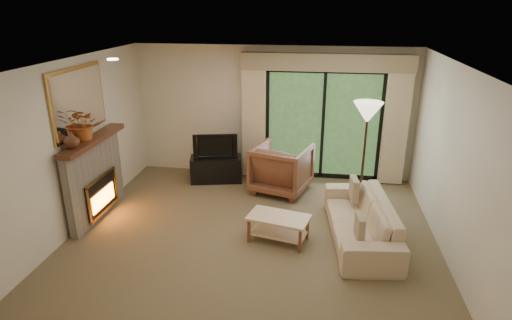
# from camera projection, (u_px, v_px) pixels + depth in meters

# --- Properties ---
(floor) EXTENTS (5.50, 5.50, 0.00)m
(floor) POSITION_uv_depth(u_px,v_px,m) (253.00, 233.00, 6.61)
(floor) COLOR brown
(floor) RESTS_ON ground
(ceiling) EXTENTS (5.50, 5.50, 0.00)m
(ceiling) POSITION_uv_depth(u_px,v_px,m) (253.00, 63.00, 5.71)
(ceiling) COLOR white
(ceiling) RESTS_ON ground
(wall_back) EXTENTS (5.00, 0.00, 5.00)m
(wall_back) POSITION_uv_depth(u_px,v_px,m) (273.00, 113.00, 8.48)
(wall_back) COLOR beige
(wall_back) RESTS_ON ground
(wall_front) EXTENTS (5.00, 0.00, 5.00)m
(wall_front) POSITION_uv_depth(u_px,v_px,m) (209.00, 246.00, 3.84)
(wall_front) COLOR beige
(wall_front) RESTS_ON ground
(wall_left) EXTENTS (0.00, 5.00, 5.00)m
(wall_left) POSITION_uv_depth(u_px,v_px,m) (76.00, 145.00, 6.55)
(wall_left) COLOR beige
(wall_left) RESTS_ON ground
(wall_right) EXTENTS (0.00, 5.00, 5.00)m
(wall_right) POSITION_uv_depth(u_px,v_px,m) (454.00, 164.00, 5.78)
(wall_right) COLOR beige
(wall_right) RESTS_ON ground
(fireplace) EXTENTS (0.24, 1.70, 1.37)m
(fireplace) POSITION_uv_depth(u_px,v_px,m) (95.00, 178.00, 6.93)
(fireplace) COLOR slate
(fireplace) RESTS_ON floor
(mirror) EXTENTS (0.07, 1.45, 1.02)m
(mirror) POSITION_uv_depth(u_px,v_px,m) (79.00, 101.00, 6.50)
(mirror) COLOR #B48640
(mirror) RESTS_ON wall_left
(sliding_door) EXTENTS (2.26, 0.10, 2.16)m
(sliding_door) POSITION_uv_depth(u_px,v_px,m) (323.00, 125.00, 8.36)
(sliding_door) COLOR black
(sliding_door) RESTS_ON floor
(curtain_left) EXTENTS (0.45, 0.18, 2.35)m
(curtain_left) POSITION_uv_depth(u_px,v_px,m) (254.00, 119.00, 8.42)
(curtain_left) COLOR beige
(curtain_left) RESTS_ON floor
(curtain_right) EXTENTS (0.45, 0.18, 2.35)m
(curtain_right) POSITION_uv_depth(u_px,v_px,m) (396.00, 124.00, 8.04)
(curtain_right) COLOR beige
(curtain_right) RESTS_ON floor
(cornice) EXTENTS (3.20, 0.24, 0.32)m
(cornice) POSITION_uv_depth(u_px,v_px,m) (326.00, 62.00, 7.86)
(cornice) COLOR #9A8562
(cornice) RESTS_ON wall_back
(media_console) EXTENTS (1.07, 0.65, 0.50)m
(media_console) POSITION_uv_depth(u_px,v_px,m) (216.00, 169.00, 8.48)
(media_console) COLOR black
(media_console) RESTS_ON floor
(tv) EXTENTS (0.86, 0.29, 0.49)m
(tv) POSITION_uv_depth(u_px,v_px,m) (215.00, 145.00, 8.31)
(tv) COLOR black
(tv) RESTS_ON media_console
(armchair) EXTENTS (1.22, 1.24, 0.91)m
(armchair) POSITION_uv_depth(u_px,v_px,m) (282.00, 168.00, 7.95)
(armchair) COLOR brown
(armchair) RESTS_ON floor
(sofa) EXTENTS (1.07, 2.22, 0.63)m
(sofa) POSITION_uv_depth(u_px,v_px,m) (360.00, 219.00, 6.38)
(sofa) COLOR tan
(sofa) RESTS_ON floor
(pillow_near) EXTENTS (0.12, 0.34, 0.34)m
(pillow_near) POSITION_uv_depth(u_px,v_px,m) (360.00, 227.00, 5.75)
(pillow_near) COLOR brown
(pillow_near) RESTS_ON sofa
(pillow_far) EXTENTS (0.14, 0.38, 0.37)m
(pillow_far) POSITION_uv_depth(u_px,v_px,m) (354.00, 189.00, 6.89)
(pillow_far) COLOR brown
(pillow_far) RESTS_ON sofa
(coffee_table) EXTENTS (0.98, 0.68, 0.40)m
(coffee_table) POSITION_uv_depth(u_px,v_px,m) (278.00, 228.00, 6.35)
(coffee_table) COLOR #E8BC8C
(coffee_table) RESTS_ON floor
(floor_lamp) EXTENTS (0.53, 0.53, 1.83)m
(floor_lamp) POSITION_uv_depth(u_px,v_px,m) (364.00, 155.00, 7.29)
(floor_lamp) COLOR #F2E8C1
(floor_lamp) RESTS_ON floor
(vase) EXTENTS (0.26, 0.26, 0.24)m
(vase) POSITION_uv_depth(u_px,v_px,m) (71.00, 140.00, 6.17)
(vase) COLOR #4C2818
(vase) RESTS_ON fireplace
(branches) EXTENTS (0.57, 0.53, 0.50)m
(branches) POSITION_uv_depth(u_px,v_px,m) (84.00, 124.00, 6.49)
(branches) COLOR #A9521F
(branches) RESTS_ON fireplace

